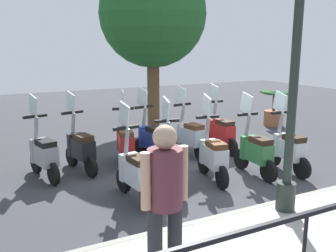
% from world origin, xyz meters
% --- Properties ---
extents(ground_plane, '(28.00, 28.00, 0.00)m').
position_xyz_m(ground_plane, '(0.00, 0.00, 0.00)').
color(ground_plane, '#38383D').
extents(promenade_walkway, '(2.20, 20.00, 0.15)m').
position_xyz_m(promenade_walkway, '(-3.15, 0.00, 0.07)').
color(promenade_walkway, '#A39E93').
rests_on(promenade_walkway, ground_plane).
extents(lamp_post_near, '(0.26, 0.90, 4.29)m').
position_xyz_m(lamp_post_near, '(-2.40, -0.02, 2.05)').
color(lamp_post_near, '#232D28').
rests_on(lamp_post_near, promenade_walkway).
extents(pedestrian_distant, '(0.35, 0.49, 1.59)m').
position_xyz_m(pedestrian_distant, '(-3.16, 2.25, 1.08)').
color(pedestrian_distant, '#28282D').
rests_on(pedestrian_distant, promenade_walkway).
extents(tree_distant, '(3.06, 3.06, 4.81)m').
position_xyz_m(tree_distant, '(4.03, -0.98, 3.26)').
color(tree_distant, brown).
rests_on(tree_distant, ground_plane).
extents(potted_palm, '(1.06, 0.66, 1.05)m').
position_xyz_m(potted_palm, '(2.49, -4.29, 0.45)').
color(potted_palm, '#9E5B3D').
rests_on(potted_palm, ground_plane).
extents(scooter_near_0, '(1.23, 0.44, 1.54)m').
position_xyz_m(scooter_near_0, '(-0.92, -1.52, 0.48)').
color(scooter_near_0, black).
rests_on(scooter_near_0, ground_plane).
extents(scooter_near_1, '(1.23, 0.44, 1.54)m').
position_xyz_m(scooter_near_1, '(-0.77, -0.84, 0.48)').
color(scooter_near_1, black).
rests_on(scooter_near_1, ground_plane).
extents(scooter_near_2, '(1.23, 0.47, 1.54)m').
position_xyz_m(scooter_near_2, '(-0.64, 0.03, 0.48)').
color(scooter_near_2, black).
rests_on(scooter_near_2, ground_plane).
extents(scooter_near_3, '(1.23, 0.46, 1.54)m').
position_xyz_m(scooter_near_3, '(-0.63, 0.85, 0.48)').
color(scooter_near_3, black).
rests_on(scooter_near_3, ground_plane).
extents(scooter_near_4, '(1.23, 0.44, 1.54)m').
position_xyz_m(scooter_near_4, '(-0.82, 1.61, 0.48)').
color(scooter_near_4, black).
rests_on(scooter_near_4, ground_plane).
extents(scooter_far_0, '(1.23, 0.44, 1.54)m').
position_xyz_m(scooter_far_0, '(0.85, -1.19, 0.48)').
color(scooter_far_0, black).
rests_on(scooter_far_0, ground_plane).
extents(scooter_far_1, '(1.23, 0.45, 1.54)m').
position_xyz_m(scooter_far_1, '(0.82, -0.35, 0.48)').
color(scooter_far_1, black).
rests_on(scooter_far_1, ground_plane).
extents(scooter_far_2, '(1.22, 0.48, 1.54)m').
position_xyz_m(scooter_far_2, '(0.92, 0.51, 0.48)').
color(scooter_far_2, black).
rests_on(scooter_far_2, ground_plane).
extents(scooter_far_3, '(1.21, 0.51, 1.54)m').
position_xyz_m(scooter_far_3, '(0.90, 1.11, 0.48)').
color(scooter_far_3, black).
rests_on(scooter_far_3, ground_plane).
extents(scooter_far_4, '(1.22, 0.49, 1.54)m').
position_xyz_m(scooter_far_4, '(0.94, 2.02, 0.48)').
color(scooter_far_4, black).
rests_on(scooter_far_4, ground_plane).
extents(scooter_far_5, '(1.22, 0.50, 1.54)m').
position_xyz_m(scooter_far_5, '(0.85, 2.72, 0.48)').
color(scooter_far_5, black).
rests_on(scooter_far_5, ground_plane).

